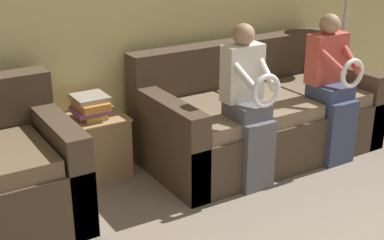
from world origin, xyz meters
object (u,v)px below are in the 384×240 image
(child_right_seated, at_px, (333,84))
(child_left_seated, at_px, (249,101))
(couch_main, at_px, (256,116))
(side_shelf, at_px, (94,145))
(book_stack, at_px, (91,106))

(child_right_seated, bearing_deg, child_left_seated, -179.98)
(couch_main, height_order, child_right_seated, child_right_seated)
(side_shelf, relative_size, book_stack, 1.68)
(couch_main, height_order, book_stack, couch_main)
(couch_main, distance_m, side_shelf, 1.36)
(child_left_seated, relative_size, book_stack, 4.06)
(child_right_seated, bearing_deg, book_stack, 157.11)
(side_shelf, bearing_deg, child_left_seated, -39.16)
(child_left_seated, xyz_separation_m, child_right_seated, (0.83, 0.00, -0.01))
(child_right_seated, distance_m, side_shelf, 1.92)
(side_shelf, distance_m, book_stack, 0.32)
(child_right_seated, distance_m, book_stack, 1.88)
(couch_main, xyz_separation_m, child_left_seated, (-0.41, -0.42, 0.33))
(child_left_seated, relative_size, side_shelf, 2.41)
(child_left_seated, bearing_deg, side_shelf, 140.84)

